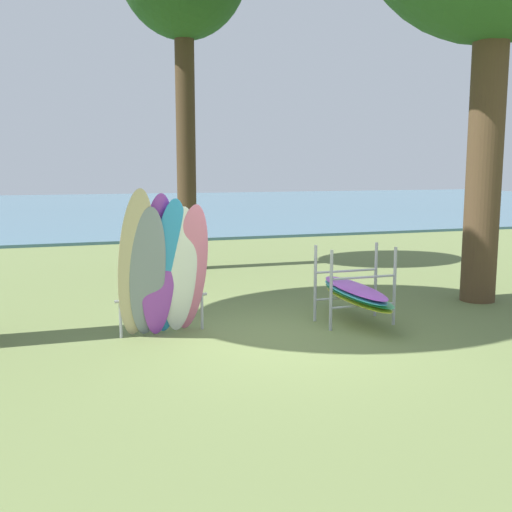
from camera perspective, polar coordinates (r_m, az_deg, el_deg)
name	(u,v)px	position (r m, az deg, el deg)	size (l,w,h in m)	color
ground_plane	(284,337)	(8.97, 2.72, -7.70)	(80.00, 80.00, 0.00)	olive
lake_water	(112,207)	(38.10, -13.48, 4.51)	(80.00, 36.00, 0.10)	#477084
leaning_board_pile	(163,269)	(8.83, -8.78, -1.25)	(1.41, 0.91, 2.22)	#C6B289
board_storage_rack	(355,293)	(9.79, 9.41, -3.44)	(1.15, 2.12, 1.25)	#9EA0A5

